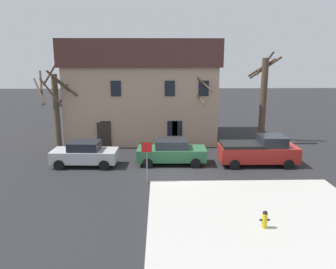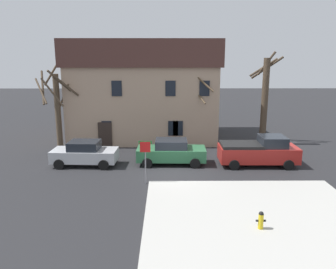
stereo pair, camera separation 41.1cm
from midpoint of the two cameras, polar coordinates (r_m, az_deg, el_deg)
ground_plane at (r=21.34m, az=0.20°, el=-6.73°), size 120.00×120.00×0.00m
sidewalk_slab at (r=16.49m, az=14.52°, el=-13.08°), size 10.30×8.72×0.12m
building_main at (r=30.69m, az=-4.69°, el=7.65°), size 12.91×8.44×8.59m
tree_bare_near at (r=27.94m, az=-18.83°, el=4.47°), size 3.11×2.84×7.21m
tree_bare_mid at (r=27.88m, az=-18.84°, el=3.33°), size 2.71×2.70×5.69m
tree_bare_far at (r=27.58m, az=5.93°, el=5.13°), size 2.60×2.92×6.45m
tree_bare_end at (r=29.15m, az=15.43°, el=6.04°), size 2.74×1.94×7.68m
car_silver_sedan at (r=23.42m, az=-14.39°, el=-3.17°), size 4.42×2.23×1.69m
car_green_sedan at (r=23.10m, az=0.09°, el=-2.93°), size 4.72×2.19×1.72m
pickup_truck_red at (r=23.65m, az=14.60°, el=-2.69°), size 5.23×2.32×2.03m
fire_hydrant at (r=15.15m, az=15.28°, el=-13.63°), size 0.42×0.22×0.77m
street_sign_pole at (r=19.30m, az=-4.23°, el=-3.31°), size 0.76×0.07×2.54m
bicycle_leaning at (r=28.04m, az=-12.84°, el=-1.45°), size 1.73×0.34×1.03m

